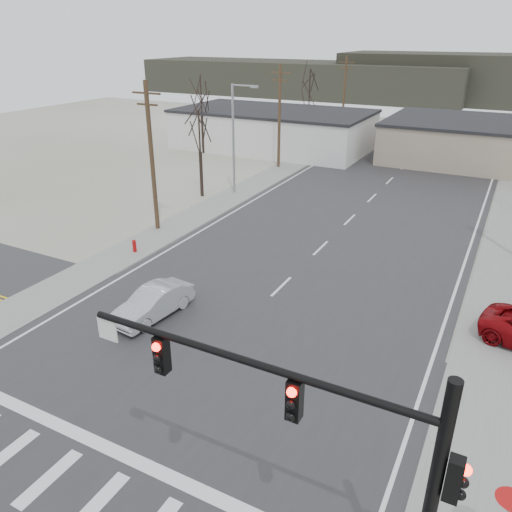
# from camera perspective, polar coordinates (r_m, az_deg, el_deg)

# --- Properties ---
(ground) EXTENTS (140.00, 140.00, 0.00)m
(ground) POSITION_cam_1_polar(r_m,az_deg,el_deg) (21.39, -6.41, -12.45)
(ground) COLOR beige
(ground) RESTS_ON ground
(main_road) EXTENTS (18.00, 110.00, 0.05)m
(main_road) POSITION_cam_1_polar(r_m,az_deg,el_deg) (33.21, 8.00, 1.48)
(main_road) COLOR #2A292C
(main_road) RESTS_ON ground
(cross_road) EXTENTS (90.00, 10.00, 0.04)m
(cross_road) POSITION_cam_1_polar(r_m,az_deg,el_deg) (21.38, -6.41, -12.41)
(cross_road) COLOR #2A292C
(cross_road) RESTS_ON ground
(sidewalk_left) EXTENTS (3.00, 90.00, 0.06)m
(sidewalk_left) POSITION_cam_1_polar(r_m,az_deg,el_deg) (41.73, -3.39, 6.46)
(sidewalk_left) COLOR gray
(sidewalk_left) RESTS_ON ground
(sidewalk_right) EXTENTS (3.00, 90.00, 0.06)m
(sidewalk_right) POSITION_cam_1_polar(r_m,az_deg,el_deg) (36.31, 26.73, 1.05)
(sidewalk_right) COLOR gray
(sidewalk_right) RESTS_ON ground
(traffic_signal_mast) EXTENTS (8.95, 0.43, 7.20)m
(traffic_signal_mast) POSITION_cam_1_polar(r_m,az_deg,el_deg) (11.41, 9.66, -21.09)
(traffic_signal_mast) COLOR black
(traffic_signal_mast) RESTS_ON ground
(fire_hydrant) EXTENTS (0.24, 0.24, 0.87)m
(fire_hydrant) POSITION_cam_1_polar(r_m,az_deg,el_deg) (32.28, -13.73, 1.15)
(fire_hydrant) COLOR #A50C0C
(fire_hydrant) RESTS_ON ground
(yield_sign) EXTENTS (0.80, 0.80, 2.35)m
(yield_sign) POSITION_cam_1_polar(r_m,az_deg,el_deg) (15.05, 27.03, -24.27)
(yield_sign) COLOR gray
(yield_sign) RESTS_ON ground
(building_left_far) EXTENTS (22.30, 12.30, 4.50)m
(building_left_far) POSITION_cam_1_polar(r_m,az_deg,el_deg) (60.84, 1.98, 14.29)
(building_left_far) COLOR silver
(building_left_far) RESTS_ON ground
(upole_left_b) EXTENTS (2.20, 0.30, 10.00)m
(upole_left_b) POSITION_cam_1_polar(r_m,az_deg,el_deg) (34.55, -11.84, 11.18)
(upole_left_b) COLOR #4D3723
(upole_left_b) RESTS_ON ground
(upole_left_c) EXTENTS (2.20, 0.30, 10.00)m
(upole_left_c) POSITION_cam_1_polar(r_m,az_deg,el_deg) (51.33, 2.68, 15.79)
(upole_left_c) COLOR #4D3723
(upole_left_c) RESTS_ON ground
(upole_left_d) EXTENTS (2.20, 0.30, 10.00)m
(upole_left_d) POSITION_cam_1_polar(r_m,az_deg,el_deg) (69.83, 10.03, 17.70)
(upole_left_d) COLOR #4D3723
(upole_left_d) RESTS_ON ground
(streetlight_main) EXTENTS (2.40, 0.25, 9.00)m
(streetlight_main) POSITION_cam_1_polar(r_m,az_deg,el_deg) (42.27, -2.38, 13.79)
(streetlight_main) COLOR gray
(streetlight_main) RESTS_ON ground
(tree_left_near) EXTENTS (3.30, 3.30, 7.35)m
(tree_left_near) POSITION_cam_1_polar(r_m,az_deg,el_deg) (41.72, -6.49, 13.72)
(tree_left_near) COLOR black
(tree_left_near) RESTS_ON ground
(tree_left_far) EXTENTS (3.96, 3.96, 8.82)m
(tree_left_far) POSITION_cam_1_polar(r_m,az_deg,el_deg) (64.95, 6.14, 18.39)
(tree_left_far) COLOR black
(tree_left_far) RESTS_ON ground
(tree_left_mid) EXTENTS (3.96, 3.96, 8.82)m
(tree_left_mid) POSITION_cam_1_polar(r_m,az_deg,el_deg) (58.04, -6.29, 17.70)
(tree_left_mid) COLOR black
(tree_left_mid) RESTS_ON ground
(hill_left) EXTENTS (70.00, 18.00, 7.00)m
(hill_left) POSITION_cam_1_polar(r_m,az_deg,el_deg) (115.53, 4.90, 19.55)
(hill_left) COLOR #333026
(hill_left) RESTS_ON ground
(sedan_crossing) EXTENTS (2.04, 4.55, 1.45)m
(sedan_crossing) POSITION_cam_1_polar(r_m,az_deg,el_deg) (24.71, -11.65, -5.26)
(sedan_crossing) COLOR #A2A7AD
(sedan_crossing) RESTS_ON main_road
(car_far_a) EXTENTS (3.06, 6.15, 1.72)m
(car_far_a) POSITION_cam_1_polar(r_m,az_deg,el_deg) (65.41, 23.09, 11.92)
(car_far_a) COLOR black
(car_far_a) RESTS_ON main_road
(car_far_b) EXTENTS (2.16, 4.42, 1.45)m
(car_far_b) POSITION_cam_1_polar(r_m,az_deg,el_deg) (76.12, 18.75, 13.95)
(car_far_b) COLOR black
(car_far_b) RESTS_ON main_road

